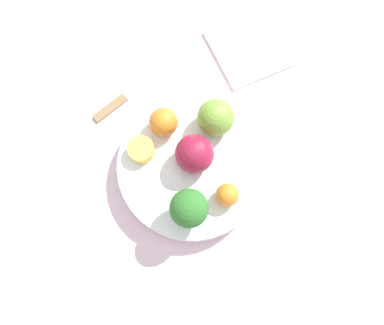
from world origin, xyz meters
name	(u,v)px	position (x,y,z in m)	size (l,w,h in m)	color
ground_plane	(192,173)	(0.00, 0.00, 0.00)	(6.00, 6.00, 0.00)	gray
table_surface	(192,171)	(0.00, 0.00, 0.01)	(1.20, 1.20, 0.02)	silver
bowl	(192,167)	(0.00, 0.00, 0.04)	(0.25, 0.25, 0.04)	white
broccoli	(189,208)	(0.03, 0.08, 0.11)	(0.06, 0.06, 0.08)	#8CB76B
apple_red	(216,117)	(-0.06, -0.06, 0.09)	(0.06, 0.06, 0.06)	olive
apple_green	(194,154)	(-0.01, -0.01, 0.09)	(0.06, 0.06, 0.06)	maroon
orange_front	(163,122)	(0.03, -0.08, 0.08)	(0.05, 0.05, 0.05)	orange
orange_back	(227,195)	(-0.04, 0.07, 0.08)	(0.04, 0.04, 0.04)	orange
small_cup	(141,150)	(0.08, -0.04, 0.07)	(0.04, 0.04, 0.02)	#F4CC4C
napkin	(249,48)	(-0.17, -0.21, 0.02)	(0.15, 0.16, 0.01)	white
spoon	(110,108)	(0.12, -0.16, 0.02)	(0.07, 0.04, 0.01)	olive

